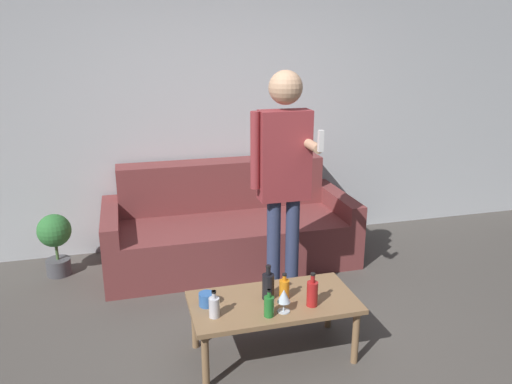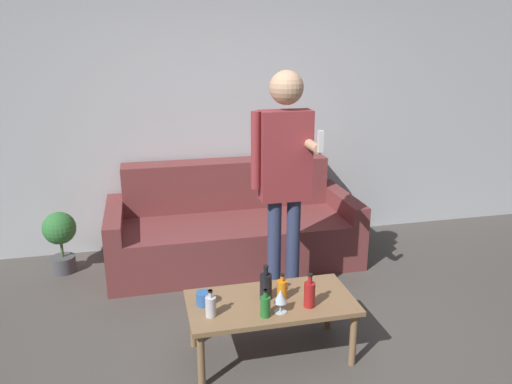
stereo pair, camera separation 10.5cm
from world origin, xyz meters
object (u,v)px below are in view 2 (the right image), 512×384
at_px(couch, 232,227).
at_px(person_standing_front, 285,169).
at_px(coffee_table, 271,307).
at_px(bottle_orange, 310,294).

bearing_deg(couch, person_standing_front, -76.91).
xyz_separation_m(coffee_table, person_standing_front, (0.25, 0.59, 0.72)).
height_order(coffee_table, bottle_orange, bottle_orange).
xyz_separation_m(couch, person_standing_front, (0.21, -0.92, 0.76)).
relative_size(couch, bottle_orange, 10.12).
xyz_separation_m(couch, bottle_orange, (0.17, -1.63, 0.17)).
distance_m(couch, bottle_orange, 1.65).
bearing_deg(person_standing_front, coffee_table, -112.75).
bearing_deg(coffee_table, bottle_orange, -29.66).
relative_size(bottle_orange, person_standing_front, 0.12).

